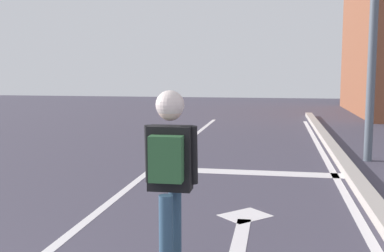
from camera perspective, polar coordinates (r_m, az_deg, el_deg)
lane_line_center at (r=7.41m, az=-7.44°, el=-7.20°), size 0.12×20.00×0.01m
lane_line_curbside at (r=7.15m, az=18.17°, el=-8.00°), size 0.12×20.00×0.01m
stop_bar at (r=8.35m, az=6.42°, el=-5.59°), size 3.36×0.40×0.01m
lane_arrow_stem at (r=5.14m, az=5.83°, el=-13.54°), size 0.16×1.40×0.01m
lane_arrow_head at (r=5.94m, az=6.46°, el=-10.72°), size 0.71×0.71×0.01m
curb_strip at (r=7.17m, az=20.18°, el=-7.48°), size 0.24×24.00×0.14m
skater at (r=3.76m, az=-2.71°, el=-4.55°), size 0.43×0.59×1.54m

